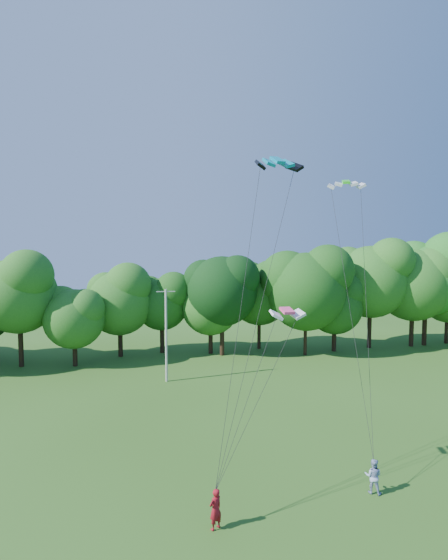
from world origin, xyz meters
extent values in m
cylinder|color=#AFB0A7|center=(-3.62, 27.03, 4.22)|extent=(0.21, 0.21, 8.44)
cube|color=#AFB0A7|center=(-3.62, 27.03, 8.23)|extent=(1.69, 0.10, 0.08)
imported|color=maroon|center=(-2.74, 5.69, 0.91)|extent=(0.79, 0.72, 1.81)
imported|color=#94A3CD|center=(5.46, 6.97, 0.87)|extent=(1.07, 1.01, 1.74)
cube|color=#05809D|center=(1.86, 11.77, 17.11)|extent=(2.70, 1.41, 0.62)
cube|color=#2FE622|center=(8.31, 16.41, 16.74)|extent=(2.72, 1.95, 0.43)
cube|color=#FF4684|center=(1.34, 8.34, 9.10)|extent=(1.72, 0.88, 0.28)
cylinder|color=black|center=(3.09, 35.49, 2.16)|extent=(0.41, 0.41, 4.32)
ellipsoid|color=black|center=(3.09, 35.49, 7.85)|extent=(8.63, 8.63, 9.42)
cylinder|color=black|center=(28.72, 35.75, 2.40)|extent=(0.50, 0.50, 4.81)
ellipsoid|color=#20621D|center=(28.72, 35.75, 8.74)|extent=(9.61, 9.61, 10.48)
camera|label=1|loc=(-5.75, -12.15, 12.29)|focal=28.00mm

